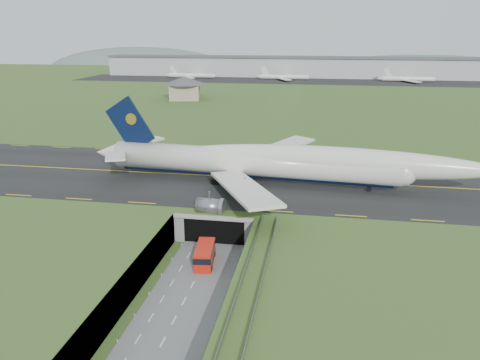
# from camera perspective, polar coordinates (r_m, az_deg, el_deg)

# --- Properties ---
(ground) EXTENTS (900.00, 900.00, 0.00)m
(ground) POSITION_cam_1_polar(r_m,az_deg,el_deg) (85.69, -4.37, -10.07)
(ground) COLOR #3B5D25
(ground) RESTS_ON ground
(airfield_deck) EXTENTS (800.00, 800.00, 6.00)m
(airfield_deck) POSITION_cam_1_polar(r_m,az_deg,el_deg) (84.34, -4.42, -8.27)
(airfield_deck) COLOR gray
(airfield_deck) RESTS_ON ground
(trench_road) EXTENTS (12.00, 75.00, 0.20)m
(trench_road) POSITION_cam_1_polar(r_m,az_deg,el_deg) (79.31, -5.71, -12.48)
(trench_road) COLOR slate
(trench_road) RESTS_ON ground
(taxiway) EXTENTS (800.00, 44.00, 0.18)m
(taxiway) POSITION_cam_1_polar(r_m,az_deg,el_deg) (113.28, -0.42, 0.34)
(taxiway) COLOR black
(taxiway) RESTS_ON airfield_deck
(tunnel_portal) EXTENTS (17.00, 22.30, 6.00)m
(tunnel_portal) POSITION_cam_1_polar(r_m,az_deg,el_deg) (99.11, -2.08, -3.95)
(tunnel_portal) COLOR gray
(tunnel_portal) RESTS_ON ground
(guideway) EXTENTS (3.00, 53.00, 7.05)m
(guideway) POSITION_cam_1_polar(r_m,az_deg,el_deg) (64.85, 1.06, -14.46)
(guideway) COLOR #A8A8A3
(guideway) RESTS_ON ground
(jumbo_jet) EXTENTS (93.04, 59.99, 19.89)m
(jumbo_jet) POSITION_cam_1_polar(r_m,az_deg,el_deg) (106.52, 4.82, 2.10)
(jumbo_jet) COLOR silver
(jumbo_jet) RESTS_ON ground
(shuttle_tram) EXTENTS (4.05, 8.51, 3.33)m
(shuttle_tram) POSITION_cam_1_polar(r_m,az_deg,el_deg) (84.61, -4.31, -9.07)
(shuttle_tram) COLOR red
(shuttle_tram) RESTS_ON ground
(service_building) EXTENTS (25.63, 25.63, 11.86)m
(service_building) POSITION_cam_1_polar(r_m,az_deg,el_deg) (247.67, -6.76, 11.32)
(service_building) COLOR tan
(service_building) RESTS_ON ground
(cargo_terminal) EXTENTS (320.00, 67.00, 15.60)m
(cargo_terminal) POSITION_cam_1_polar(r_m,az_deg,el_deg) (374.24, 7.00, 13.56)
(cargo_terminal) COLOR #B2B2B2
(cargo_terminal) RESTS_ON ground
(distant_hills) EXTENTS (700.00, 91.00, 60.00)m
(distant_hills) POSITION_cam_1_polar(r_m,az_deg,el_deg) (507.36, 15.19, 12.09)
(distant_hills) COLOR slate
(distant_hills) RESTS_ON ground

